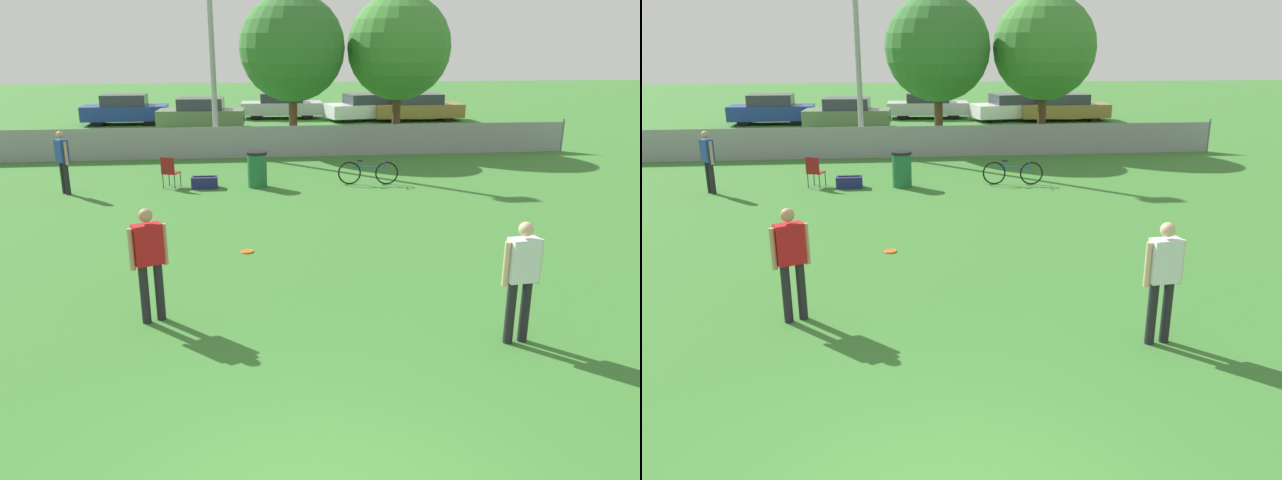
% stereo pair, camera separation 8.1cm
% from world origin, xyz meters
% --- Properties ---
extents(fence_backline, '(22.58, 0.07, 1.21)m').
position_xyz_m(fence_backline, '(0.00, 18.00, 0.55)').
color(fence_backline, gray).
rests_on(fence_backline, ground_plane).
extents(tree_near_pole, '(3.90, 3.90, 5.67)m').
position_xyz_m(tree_near_pole, '(1.28, 19.70, 3.71)').
color(tree_near_pole, '#4C331E').
rests_on(tree_near_pole, ground_plane).
extents(tree_far_right, '(3.93, 3.93, 5.70)m').
position_xyz_m(tree_far_right, '(5.33, 19.95, 3.73)').
color(tree_far_right, '#4C331E').
rests_on(tree_far_right, ground_plane).
extents(player_thrower_red, '(0.52, 0.37, 1.72)m').
position_xyz_m(player_thrower_red, '(-1.94, 4.49, 1.00)').
color(player_thrower_red, black).
rests_on(player_thrower_red, ground_plane).
extents(player_receiver_white, '(0.56, 0.27, 1.72)m').
position_xyz_m(player_receiver_white, '(3.10, 3.23, 1.00)').
color(player_receiver_white, black).
rests_on(player_receiver_white, ground_plane).
extents(spectator_in_blue, '(0.41, 0.43, 1.70)m').
position_xyz_m(spectator_in_blue, '(-5.40, 13.01, 0.97)').
color(spectator_in_blue, black).
rests_on(spectator_in_blue, ground_plane).
extents(frisbee_disc, '(0.25, 0.25, 0.03)m').
position_xyz_m(frisbee_disc, '(-0.56, 7.51, 0.01)').
color(frisbee_disc, '#E5591E').
rests_on(frisbee_disc, ground_plane).
extents(folding_chair_sideline, '(0.52, 0.53, 0.88)m').
position_xyz_m(folding_chair_sideline, '(-2.67, 13.42, 0.50)').
color(folding_chair_sideline, '#333338').
rests_on(folding_chair_sideline, ground_plane).
extents(bicycle_sideline, '(1.73, 0.44, 0.71)m').
position_xyz_m(bicycle_sideline, '(2.95, 13.22, 0.35)').
color(bicycle_sideline, black).
rests_on(bicycle_sideline, ground_plane).
extents(trash_bin, '(0.57, 0.57, 1.01)m').
position_xyz_m(trash_bin, '(-0.23, 13.27, 0.51)').
color(trash_bin, '#1E6638').
rests_on(trash_bin, ground_plane).
extents(gear_bag_sideline, '(0.72, 0.39, 0.35)m').
position_xyz_m(gear_bag_sideline, '(-1.72, 13.29, 0.16)').
color(gear_bag_sideline, navy).
rests_on(gear_bag_sideline, ground_plane).
extents(parked_car_blue, '(4.10, 1.77, 1.45)m').
position_xyz_m(parked_car_blue, '(-6.43, 28.07, 0.71)').
color(parked_car_blue, black).
rests_on(parked_car_blue, ground_plane).
extents(parked_car_olive, '(4.09, 2.00, 1.42)m').
position_xyz_m(parked_car_olive, '(-2.59, 26.10, 0.67)').
color(parked_car_olive, black).
rests_on(parked_car_olive, ground_plane).
extents(parked_car_silver, '(4.35, 1.93, 1.33)m').
position_xyz_m(parked_car_silver, '(1.42, 29.72, 0.67)').
color(parked_car_silver, black).
rests_on(parked_car_silver, ground_plane).
extents(parked_car_white, '(4.60, 2.67, 1.35)m').
position_xyz_m(parked_car_white, '(5.82, 28.30, 0.66)').
color(parked_car_white, black).
rests_on(parked_car_white, ground_plane).
extents(parked_car_tan, '(4.63, 1.78, 1.37)m').
position_xyz_m(parked_car_tan, '(8.35, 27.84, 0.66)').
color(parked_car_tan, black).
rests_on(parked_car_tan, ground_plane).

